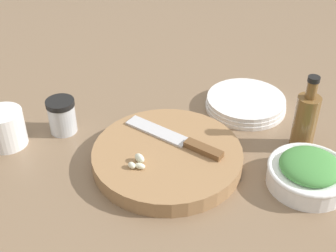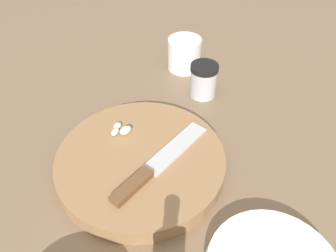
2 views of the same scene
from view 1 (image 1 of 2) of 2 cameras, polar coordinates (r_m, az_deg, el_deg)
ground_plane at (r=1.03m, az=-3.28°, el=-1.73°), size 5.00×5.00×0.00m
cutting_board at (r=0.96m, az=-0.09°, el=-3.81°), size 0.31×0.31×0.03m
chef_knife at (r=0.97m, az=1.35°, el=-1.68°), size 0.17×0.19×0.01m
garlic_cloves at (r=0.91m, az=-3.68°, el=-4.37°), size 0.04×0.05×0.02m
herb_bowl at (r=0.94m, az=16.78°, el=-5.45°), size 0.16×0.16×0.06m
spice_jar at (r=1.06m, az=-12.80°, el=1.23°), size 0.06×0.06×0.08m
coffee_mug at (r=1.06m, az=-19.36°, el=-0.27°), size 0.12×0.08×0.08m
plate_stack at (r=1.14m, az=9.45°, el=2.79°), size 0.19×0.19×0.03m
oil_bottle at (r=1.02m, az=16.40°, el=0.69°), size 0.05×0.05×0.17m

